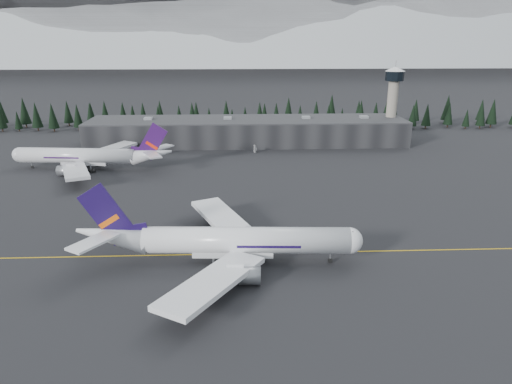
{
  "coord_description": "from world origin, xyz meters",
  "views": [
    {
      "loc": [
        -5.34,
        -106.45,
        52.16
      ],
      "look_at": [
        0.0,
        20.0,
        9.0
      ],
      "focal_mm": 32.0,
      "sensor_mm": 36.0,
      "label": 1
    }
  ],
  "objects_px": {
    "jet_main": "(221,241)",
    "gse_vehicle_a": "(155,154)",
    "jet_parked": "(91,156)",
    "gse_vehicle_b": "(255,151)",
    "terminal": "(247,131)",
    "control_tower": "(393,96)"
  },
  "relations": [
    {
      "from": "gse_vehicle_a",
      "to": "jet_parked",
      "type": "bearing_deg",
      "value": -142.16
    },
    {
      "from": "terminal",
      "to": "gse_vehicle_b",
      "type": "relative_size",
      "value": 41.25
    },
    {
      "from": "jet_parked",
      "to": "gse_vehicle_a",
      "type": "relative_size",
      "value": 12.73
    },
    {
      "from": "gse_vehicle_a",
      "to": "gse_vehicle_b",
      "type": "xyz_separation_m",
      "value": [
        46.4,
        3.81,
        -0.08
      ]
    },
    {
      "from": "control_tower",
      "to": "terminal",
      "type": "bearing_deg",
      "value": -177.71
    },
    {
      "from": "jet_parked",
      "to": "gse_vehicle_b",
      "type": "height_order",
      "value": "jet_parked"
    },
    {
      "from": "gse_vehicle_a",
      "to": "gse_vehicle_b",
      "type": "distance_m",
      "value": 46.55
    },
    {
      "from": "jet_main",
      "to": "gse_vehicle_a",
      "type": "xyz_separation_m",
      "value": [
        -33.7,
        106.76,
        -5.0
      ]
    },
    {
      "from": "jet_parked",
      "to": "gse_vehicle_b",
      "type": "relative_size",
      "value": 17.4
    },
    {
      "from": "terminal",
      "to": "jet_parked",
      "type": "relative_size",
      "value": 2.37
    },
    {
      "from": "terminal",
      "to": "gse_vehicle_a",
      "type": "xyz_separation_m",
      "value": [
        -43.22,
        -24.6,
        -5.56
      ]
    },
    {
      "from": "gse_vehicle_b",
      "to": "jet_main",
      "type": "bearing_deg",
      "value": -32.79
    },
    {
      "from": "terminal",
      "to": "gse_vehicle_a",
      "type": "distance_m",
      "value": 50.04
    },
    {
      "from": "gse_vehicle_b",
      "to": "gse_vehicle_a",
      "type": "bearing_deg",
      "value": -111.55
    },
    {
      "from": "control_tower",
      "to": "gse_vehicle_b",
      "type": "xyz_separation_m",
      "value": [
        -71.83,
        -23.79,
        -22.75
      ]
    },
    {
      "from": "terminal",
      "to": "jet_main",
      "type": "bearing_deg",
      "value": -94.15
    },
    {
      "from": "control_tower",
      "to": "jet_parked",
      "type": "distance_m",
      "value": 150.09
    },
    {
      "from": "jet_parked",
      "to": "gse_vehicle_a",
      "type": "distance_m",
      "value": 31.69
    },
    {
      "from": "jet_parked",
      "to": "jet_main",
      "type": "bearing_deg",
      "value": 129.19
    },
    {
      "from": "terminal",
      "to": "gse_vehicle_b",
      "type": "bearing_deg",
      "value": -81.32
    },
    {
      "from": "gse_vehicle_a",
      "to": "terminal",
      "type": "bearing_deg",
      "value": 22.97
    },
    {
      "from": "terminal",
      "to": "gse_vehicle_a",
      "type": "height_order",
      "value": "terminal"
    }
  ]
}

